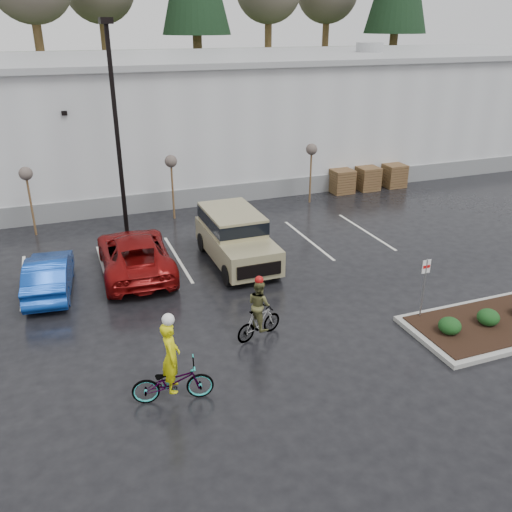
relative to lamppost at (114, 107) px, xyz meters
name	(u,v)px	position (x,y,z in m)	size (l,w,h in m)	color
ground	(319,346)	(4.00, -12.00, -5.69)	(120.00, 120.00, 0.00)	black
warehouse	(162,116)	(4.00, 9.99, -2.04)	(60.50, 15.50, 7.20)	silver
wooded_ridge	(116,88)	(4.00, 33.00, -2.69)	(80.00, 25.00, 6.00)	#273E1A
lamppost	(114,107)	(0.00, 0.00, 0.00)	(0.50, 1.00, 9.22)	black
sapling_west	(26,177)	(-4.00, 1.00, -2.96)	(0.60, 0.60, 3.20)	#553222
sapling_mid	(171,165)	(2.50, 1.00, -2.96)	(0.60, 0.60, 3.20)	#553222
sapling_east	(311,153)	(10.00, 1.00, -2.96)	(0.60, 0.60, 3.20)	#553222
pallet_stack_a	(342,181)	(12.50, 2.00, -5.01)	(1.20, 1.20, 1.35)	#553222
pallet_stack_b	(367,178)	(14.20, 2.00, -5.01)	(1.20, 1.20, 1.35)	#553222
pallet_stack_c	(394,175)	(16.00, 2.00, -5.01)	(1.20, 1.20, 1.35)	#553222
shrub_a	(450,326)	(8.00, -13.00, -5.27)	(0.70, 0.70, 0.52)	black
shrub_b	(488,317)	(9.50, -13.00, -5.27)	(0.70, 0.70, 0.52)	black
fire_lane_sign	(424,282)	(7.80, -11.80, -4.28)	(0.30, 0.05, 2.20)	gray
car_blue	(49,274)	(-3.49, -5.32, -4.99)	(1.46, 4.20, 1.38)	#0E389A
car_red	(135,254)	(-0.32, -4.71, -4.91)	(2.58, 5.60, 1.56)	maroon
suv_tan	(237,239)	(3.68, -5.27, -4.66)	(2.20, 5.10, 2.06)	#948C64
cyclist_hivis	(172,374)	(-0.69, -12.95, -4.90)	(2.20, 1.09, 2.55)	#3F3F44
cyclist_olive	(259,315)	(2.48, -10.89, -4.90)	(1.69, 0.97, 2.11)	#3F3F44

